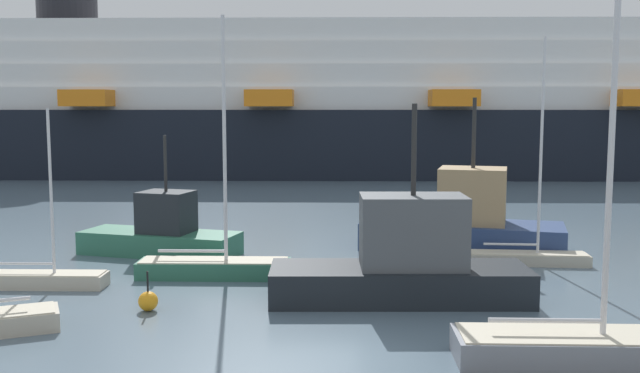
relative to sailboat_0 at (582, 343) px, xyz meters
The scene contains 10 objects.
ground_plane 5.78m from the sailboat_0, behind, with size 600.00×600.00×0.00m, color slate.
sailboat_0 is the anchor object (origin of this frame).
sailboat_1 13.23m from the sailboat_0, 137.06° to the left, with size 5.53×1.78×9.26m.
sailboat_3 17.19m from the sailboat_0, 152.82° to the left, with size 4.19×1.35×6.05m.
sailboat_4 10.81m from the sailboat_0, 77.68° to the left, with size 4.71×1.70×8.72m.
fishing_boat_0 6.62m from the sailboat_0, 120.89° to the left, with size 8.24×2.96×6.20m.
fishing_boat_1 13.55m from the sailboat_0, 87.65° to the left, with size 8.96×5.46×6.48m.
fishing_boat_2 17.94m from the sailboat_0, 133.03° to the left, with size 6.93×4.24×4.94m.
channel_buoy_0 12.25m from the sailboat_0, 156.76° to the left, with size 0.59×0.59×1.22m.
cruise_ship 50.41m from the sailboat_0, 99.19° to the left, with size 106.39×22.29×18.70m.
Camera 1 is at (-1.38, -16.89, 6.13)m, focal length 40.14 mm.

